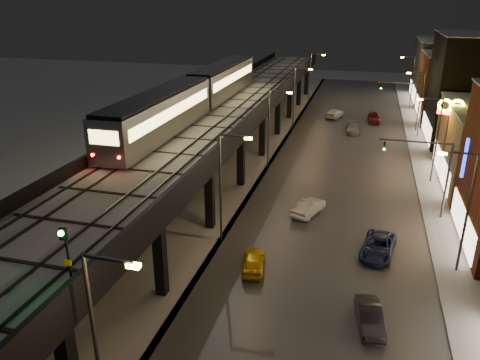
# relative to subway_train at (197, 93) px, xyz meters

# --- Properties ---
(ground) EXTENTS (220.00, 220.00, 0.00)m
(ground) POSITION_rel_subway_train_xyz_m (8.50, -29.22, -8.54)
(ground) COLOR silver
(road_surface) EXTENTS (17.00, 120.00, 0.06)m
(road_surface) POSITION_rel_subway_train_xyz_m (16.00, 5.78, -8.51)
(road_surface) COLOR #46474D
(road_surface) RESTS_ON ground
(sidewalk_right) EXTENTS (4.00, 120.00, 0.14)m
(sidewalk_right) POSITION_rel_subway_train_xyz_m (26.00, 5.78, -8.47)
(sidewalk_right) COLOR #9FA1A8
(sidewalk_right) RESTS_ON ground
(under_viaduct_pavement) EXTENTS (11.00, 120.00, 0.06)m
(under_viaduct_pavement) POSITION_rel_subway_train_xyz_m (2.50, 5.78, -8.51)
(under_viaduct_pavement) COLOR #9FA1A8
(under_viaduct_pavement) RESTS_ON ground
(elevated_viaduct) EXTENTS (9.00, 100.00, 6.30)m
(elevated_viaduct) POSITION_rel_subway_train_xyz_m (2.50, 2.63, -2.92)
(elevated_viaduct) COLOR black
(elevated_viaduct) RESTS_ON ground
(viaduct_trackbed) EXTENTS (8.40, 100.00, 0.32)m
(viaduct_trackbed) POSITION_rel_subway_train_xyz_m (2.49, 2.75, -2.15)
(viaduct_trackbed) COLOR #B2B7C1
(viaduct_trackbed) RESTS_ON elevated_viaduct
(viaduct_parapet_streetside) EXTENTS (0.30, 100.00, 1.10)m
(viaduct_parapet_streetside) POSITION_rel_subway_train_xyz_m (6.85, 2.78, -1.69)
(viaduct_parapet_streetside) COLOR black
(viaduct_parapet_streetside) RESTS_ON elevated_viaduct
(viaduct_parapet_far) EXTENTS (0.30, 100.00, 1.10)m
(viaduct_parapet_far) POSITION_rel_subway_train_xyz_m (-1.85, 2.78, -1.69)
(viaduct_parapet_far) COLOR black
(viaduct_parapet_far) RESTS_ON elevated_viaduct
(building_e) EXTENTS (12.20, 12.20, 10.16)m
(building_e) POSITION_rel_subway_train_xyz_m (32.49, 32.78, -3.46)
(building_e) COLOR maroon
(building_e) RESTS_ON ground
(building_f) EXTENTS (12.20, 16.20, 11.16)m
(building_f) POSITION_rel_subway_train_xyz_m (32.49, 46.78, -2.96)
(building_f) COLOR #38373B
(building_f) RESTS_ON ground
(streetlight_left_0) EXTENTS (2.57, 0.28, 9.00)m
(streetlight_left_0) POSITION_rel_subway_train_xyz_m (8.07, -34.22, -3.30)
(streetlight_left_0) COLOR #38383A
(streetlight_left_0) RESTS_ON ground
(streetlight_left_1) EXTENTS (2.57, 0.28, 9.00)m
(streetlight_left_1) POSITION_rel_subway_train_xyz_m (8.07, -16.22, -3.30)
(streetlight_left_1) COLOR #38383A
(streetlight_left_1) RESTS_ON ground
(streetlight_right_1) EXTENTS (2.56, 0.28, 9.00)m
(streetlight_right_1) POSITION_rel_subway_train_xyz_m (25.23, -16.22, -3.30)
(streetlight_right_1) COLOR #38383A
(streetlight_right_1) RESTS_ON ground
(streetlight_left_2) EXTENTS (2.57, 0.28, 9.00)m
(streetlight_left_2) POSITION_rel_subway_train_xyz_m (8.07, 1.78, -3.30)
(streetlight_left_2) COLOR #38383A
(streetlight_left_2) RESTS_ON ground
(streetlight_right_2) EXTENTS (2.56, 0.28, 9.00)m
(streetlight_right_2) POSITION_rel_subway_train_xyz_m (25.23, 1.78, -3.30)
(streetlight_right_2) COLOR #38383A
(streetlight_right_2) RESTS_ON ground
(streetlight_left_3) EXTENTS (2.57, 0.28, 9.00)m
(streetlight_left_3) POSITION_rel_subway_train_xyz_m (8.07, 19.78, -3.30)
(streetlight_left_3) COLOR #38383A
(streetlight_left_3) RESTS_ON ground
(streetlight_right_3) EXTENTS (2.56, 0.28, 9.00)m
(streetlight_right_3) POSITION_rel_subway_train_xyz_m (25.23, 19.78, -3.30)
(streetlight_right_3) COLOR #38383A
(streetlight_right_3) RESTS_ON ground
(streetlight_left_4) EXTENTS (2.57, 0.28, 9.00)m
(streetlight_left_4) POSITION_rel_subway_train_xyz_m (8.07, 37.78, -3.30)
(streetlight_left_4) COLOR #38383A
(streetlight_left_4) RESTS_ON ground
(streetlight_right_4) EXTENTS (2.56, 0.28, 9.00)m
(streetlight_right_4) POSITION_rel_subway_train_xyz_m (25.23, 37.78, -3.30)
(streetlight_right_4) COLOR #38383A
(streetlight_right_4) RESTS_ON ground
(traffic_light_rig_a) EXTENTS (6.10, 0.34, 7.00)m
(traffic_light_rig_a) POSITION_rel_subway_train_xyz_m (24.34, -7.22, -4.04)
(traffic_light_rig_a) COLOR #38383A
(traffic_light_rig_a) RESTS_ON ground
(traffic_light_rig_b) EXTENTS (6.10, 0.34, 7.00)m
(traffic_light_rig_b) POSITION_rel_subway_train_xyz_m (24.34, 22.78, -4.04)
(traffic_light_rig_b) COLOR #38383A
(traffic_light_rig_b) RESTS_ON ground
(subway_train) EXTENTS (3.22, 38.90, 3.86)m
(subway_train) POSITION_rel_subway_train_xyz_m (0.00, 0.00, 0.00)
(subway_train) COLOR gray
(subway_train) RESTS_ON viaduct_trackbed
(rail_signal) EXTENTS (0.33, 0.42, 2.89)m
(rail_signal) POSITION_rel_subway_train_xyz_m (6.40, -33.41, 0.13)
(rail_signal) COLOR black
(rail_signal) RESTS_ON viaduct_trackbed
(car_taxi) EXTENTS (2.16, 4.04, 1.31)m
(car_taxi) POSITION_rel_subway_train_xyz_m (11.33, -19.73, -7.88)
(car_taxi) COLOR yellow
(car_taxi) RESTS_ON ground
(car_near_white) EXTENTS (2.83, 4.55, 1.42)m
(car_near_white) POSITION_rel_subway_train_xyz_m (13.97, -9.58, -7.83)
(car_near_white) COLOR silver
(car_near_white) RESTS_ON ground
(car_mid_dark) EXTENTS (3.01, 5.04, 1.37)m
(car_mid_dark) POSITION_rel_subway_train_xyz_m (13.34, 27.89, -7.85)
(car_mid_dark) COLOR white
(car_mid_dark) RESTS_ON ground
(car_onc_silver) EXTENTS (1.98, 4.08, 1.29)m
(car_onc_silver) POSITION_rel_subway_train_xyz_m (19.52, -24.09, -7.89)
(car_onc_silver) COLOR black
(car_onc_silver) RESTS_ON ground
(car_onc_dark) EXTENTS (3.01, 5.21, 1.37)m
(car_onc_dark) POSITION_rel_subway_train_xyz_m (20.02, -15.27, -7.85)
(car_onc_dark) COLOR #1B224F
(car_onc_dark) RESTS_ON ground
(car_onc_white) EXTENTS (2.19, 4.69, 1.32)m
(car_onc_white) POSITION_rel_subway_train_xyz_m (16.53, 19.53, -7.88)
(car_onc_white) COLOR #9CA1AA
(car_onc_white) RESTS_ON ground
(car_onc_red) EXTENTS (2.04, 4.52, 1.51)m
(car_onc_red) POSITION_rel_subway_train_xyz_m (19.50, 26.50, -7.78)
(car_onc_red) COLOR maroon
(car_onc_red) RESTS_ON ground
(sign_mcdonalds) EXTENTS (2.61, 0.68, 8.79)m
(sign_mcdonalds) POSITION_rel_subway_train_xyz_m (26.50, 2.89, -1.57)
(sign_mcdonalds) COLOR #38383A
(sign_mcdonalds) RESTS_ON ground
(sign_carwash) EXTENTS (1.49, 0.35, 7.70)m
(sign_carwash) POSITION_rel_subway_train_xyz_m (27.00, -8.16, -3.15)
(sign_carwash) COLOR #38383A
(sign_carwash) RESTS_ON ground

